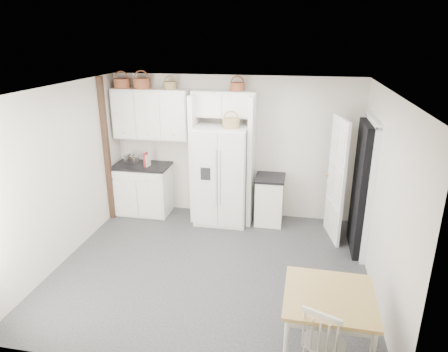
# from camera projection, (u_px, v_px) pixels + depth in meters

# --- Properties ---
(floor) EXTENTS (4.50, 4.50, 0.00)m
(floor) POSITION_uv_depth(u_px,v_px,m) (211.00, 267.00, 5.92)
(floor) COLOR #262628
(floor) RESTS_ON ground
(ceiling) EXTENTS (4.50, 4.50, 0.00)m
(ceiling) POSITION_uv_depth(u_px,v_px,m) (209.00, 90.00, 5.05)
(ceiling) COLOR white
(ceiling) RESTS_ON wall_back
(wall_back) EXTENTS (4.50, 0.00, 4.50)m
(wall_back) POSITION_uv_depth(u_px,v_px,m) (234.00, 147.00, 7.34)
(wall_back) COLOR beige
(wall_back) RESTS_ON floor
(wall_left) EXTENTS (0.00, 4.00, 4.00)m
(wall_left) POSITION_uv_depth(u_px,v_px,m) (62.00, 175.00, 5.88)
(wall_left) COLOR beige
(wall_left) RESTS_ON floor
(wall_right) EXTENTS (0.00, 4.00, 4.00)m
(wall_right) POSITION_uv_depth(u_px,v_px,m) (382.00, 197.00, 5.09)
(wall_right) COLOR beige
(wall_right) RESTS_ON floor
(refrigerator) EXTENTS (0.92, 0.74, 1.77)m
(refrigerator) POSITION_uv_depth(u_px,v_px,m) (222.00, 175.00, 7.14)
(refrigerator) COLOR silver
(refrigerator) RESTS_ON floor
(base_cab_left) EXTENTS (1.00, 0.63, 0.92)m
(base_cab_left) POSITION_uv_depth(u_px,v_px,m) (144.00, 189.00, 7.63)
(base_cab_left) COLOR silver
(base_cab_left) RESTS_ON floor
(base_cab_right) EXTENTS (0.48, 0.57, 0.84)m
(base_cab_right) POSITION_uv_depth(u_px,v_px,m) (269.00, 201.00, 7.23)
(base_cab_right) COLOR silver
(base_cab_right) RESTS_ON floor
(dining_table) EXTENTS (0.93, 0.93, 0.76)m
(dining_table) POSITION_uv_depth(u_px,v_px,m) (327.00, 326.00, 4.18)
(dining_table) COLOR #9D7A45
(dining_table) RESTS_ON floor
(windsor_chair) EXTENTS (0.53, 0.51, 0.85)m
(windsor_chair) POSITION_uv_depth(u_px,v_px,m) (324.00, 342.00, 3.89)
(windsor_chair) COLOR silver
(windsor_chair) RESTS_ON floor
(counter_left) EXTENTS (1.04, 0.67, 0.04)m
(counter_left) POSITION_uv_depth(u_px,v_px,m) (142.00, 166.00, 7.47)
(counter_left) COLOR black
(counter_left) RESTS_ON base_cab_left
(counter_right) EXTENTS (0.52, 0.61, 0.04)m
(counter_right) POSITION_uv_depth(u_px,v_px,m) (270.00, 178.00, 7.08)
(counter_right) COLOR black
(counter_right) RESTS_ON base_cab_right
(toaster) EXTENTS (0.28, 0.20, 0.17)m
(toaster) POSITION_uv_depth(u_px,v_px,m) (132.00, 160.00, 7.47)
(toaster) COLOR silver
(toaster) RESTS_ON counter_left
(cookbook_red) EXTENTS (0.05, 0.17, 0.25)m
(cookbook_red) POSITION_uv_depth(u_px,v_px,m) (146.00, 160.00, 7.33)
(cookbook_red) COLOR maroon
(cookbook_red) RESTS_ON counter_left
(cookbook_cream) EXTENTS (0.06, 0.15, 0.22)m
(cookbook_cream) POSITION_uv_depth(u_px,v_px,m) (148.00, 161.00, 7.33)
(cookbook_cream) COLOR beige
(cookbook_cream) RESTS_ON counter_left
(basket_upper_a) EXTENTS (0.30, 0.30, 0.17)m
(basket_upper_a) POSITION_uv_depth(u_px,v_px,m) (122.00, 83.00, 7.15)
(basket_upper_a) COLOR brown
(basket_upper_a) RESTS_ON upper_cabinet
(basket_upper_b) EXTENTS (0.31, 0.31, 0.18)m
(basket_upper_b) POSITION_uv_depth(u_px,v_px,m) (142.00, 83.00, 7.09)
(basket_upper_b) COLOR brown
(basket_upper_b) RESTS_ON upper_cabinet
(basket_upper_c) EXTENTS (0.23, 0.23, 0.13)m
(basket_upper_c) POSITION_uv_depth(u_px,v_px,m) (170.00, 85.00, 7.00)
(basket_upper_c) COLOR brown
(basket_upper_c) RESTS_ON upper_cabinet
(basket_bridge_b) EXTENTS (0.25, 0.25, 0.14)m
(basket_bridge_b) POSITION_uv_depth(u_px,v_px,m) (237.00, 87.00, 6.79)
(basket_bridge_b) COLOR brown
(basket_bridge_b) RESTS_ON bridge_cabinet
(basket_fridge_b) EXTENTS (0.29, 0.29, 0.16)m
(basket_fridge_b) POSITION_uv_depth(u_px,v_px,m) (231.00, 123.00, 6.70)
(basket_fridge_b) COLOR brown
(basket_fridge_b) RESTS_ON refrigerator
(upper_cabinet) EXTENTS (1.40, 0.34, 0.90)m
(upper_cabinet) POSITION_uv_depth(u_px,v_px,m) (151.00, 114.00, 7.24)
(upper_cabinet) COLOR silver
(upper_cabinet) RESTS_ON wall_back
(bridge_cabinet) EXTENTS (1.12, 0.34, 0.45)m
(bridge_cabinet) POSITION_uv_depth(u_px,v_px,m) (224.00, 104.00, 6.93)
(bridge_cabinet) COLOR silver
(bridge_cabinet) RESTS_ON wall_back
(fridge_panel_left) EXTENTS (0.08, 0.60, 2.30)m
(fridge_panel_left) POSITION_uv_depth(u_px,v_px,m) (195.00, 158.00, 7.22)
(fridge_panel_left) COLOR silver
(fridge_panel_left) RESTS_ON floor
(fridge_panel_right) EXTENTS (0.08, 0.60, 2.30)m
(fridge_panel_right) POSITION_uv_depth(u_px,v_px,m) (251.00, 161.00, 7.05)
(fridge_panel_right) COLOR silver
(fridge_panel_right) RESTS_ON floor
(trim_post) EXTENTS (0.09, 0.09, 2.60)m
(trim_post) POSITION_uv_depth(u_px,v_px,m) (107.00, 151.00, 7.12)
(trim_post) COLOR black
(trim_post) RESTS_ON floor
(doorway_void) EXTENTS (0.18, 0.85, 2.05)m
(doorway_void) POSITION_uv_depth(u_px,v_px,m) (362.00, 189.00, 6.12)
(doorway_void) COLOR black
(doorway_void) RESTS_ON floor
(door_slab) EXTENTS (0.21, 0.79, 2.05)m
(door_slab) POSITION_uv_depth(u_px,v_px,m) (336.00, 180.00, 6.50)
(door_slab) COLOR white
(door_slab) RESTS_ON floor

